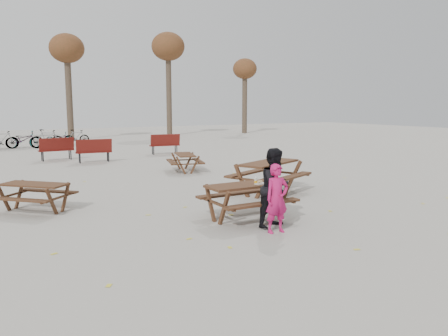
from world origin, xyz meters
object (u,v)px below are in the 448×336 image
food_tray (260,183)px  child (277,198)px  adult (275,188)px  picnic_table_north (35,197)px  main_picnic_table (247,192)px  soda_bottle (256,181)px  picnic_table_far (185,163)px  picnic_table_east (269,177)px

food_tray → child: (-0.29, -1.01, -0.11)m
food_tray → adult: adult is taller
picnic_table_north → main_picnic_table: bearing=7.4°
food_tray → soda_bottle: 0.11m
food_tray → adult: bearing=-95.6°
main_picnic_table → picnic_table_north: 5.00m
picnic_table_far → food_tray: bearing=-176.3°
soda_bottle → picnic_table_east: bearing=48.6°
main_picnic_table → soda_bottle: soda_bottle is taller
picnic_table_east → main_picnic_table: bearing=-158.6°
picnic_table_east → soda_bottle: bearing=-154.7°
food_tray → picnic_table_far: (1.53, 7.12, -0.46)m
main_picnic_table → adult: size_ratio=1.11×
picnic_table_north → soda_bottle: bearing=6.9°
main_picnic_table → picnic_table_far: main_picnic_table is taller
main_picnic_table → adult: (0.16, -0.83, 0.22)m
child → picnic_table_north: child is taller
picnic_table_north → picnic_table_east: bearing=36.0°
food_tray → picnic_table_north: (-4.17, 3.22, -0.46)m
main_picnic_table → food_tray: 0.35m
child → picnic_table_far: (1.82, 8.13, -0.35)m
picnic_table_east → picnic_table_north: picnic_table_east is taller
picnic_table_north → food_tray: bearing=7.4°
picnic_table_far → picnic_table_north: bearing=140.2°
child → adult: adult is taller
soda_bottle → child: bearing=-101.0°
main_picnic_table → food_tray: bearing=-38.2°
main_picnic_table → adult: 0.87m
child → picnic_table_north: (-3.88, 4.23, -0.35)m
food_tray → soda_bottle: (-0.09, 0.02, 0.05)m
adult → picnic_table_far: bearing=60.6°
main_picnic_table → food_tray: size_ratio=10.00×
soda_bottle → child: child is taller
food_tray → soda_bottle: size_ratio=1.06×
child → adult: size_ratio=0.84×
child → food_tray: bearing=78.4°
adult → picnic_table_north: 5.67m
food_tray → adult: 0.66m
food_tray → child: size_ratio=0.13×
child → picnic_table_far: child is taller
food_tray → picnic_table_east: picnic_table_east is taller
soda_bottle → picnic_table_north: size_ratio=0.11×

